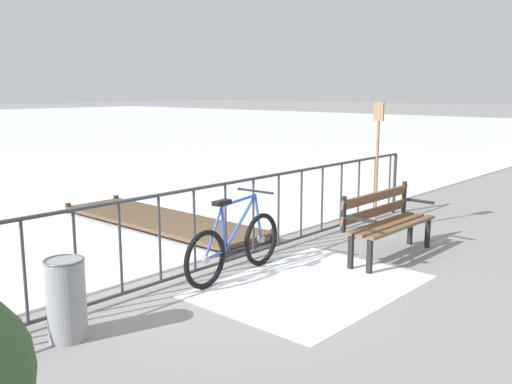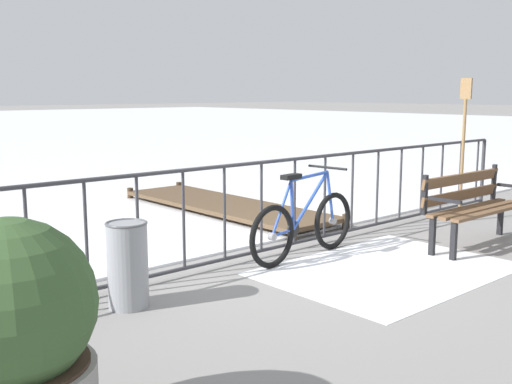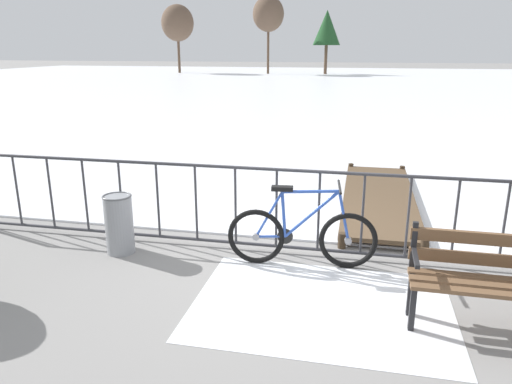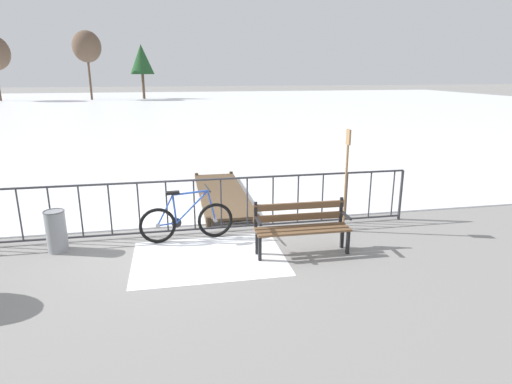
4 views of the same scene
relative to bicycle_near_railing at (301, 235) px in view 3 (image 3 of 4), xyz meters
The scene contains 11 objects.
ground_plane 0.49m from the bicycle_near_railing, 106.48° to the left, with size 160.00×160.00×0.00m, color gray.
frozen_pond 28.71m from the bicycle_near_railing, 90.18° to the left, with size 80.00×56.00×0.03m, color white.
snow_patch 1.01m from the bicycle_near_railing, 70.33° to the right, with size 2.50×1.81×0.01m, color white.
railing_fence 0.38m from the bicycle_near_railing, 106.48° to the left, with size 9.06×0.06×1.07m.
bicycle_near_railing is the anchor object (origin of this frame).
park_bench 2.11m from the bicycle_near_railing, 25.73° to the right, with size 1.61×0.50×0.89m.
trash_bin 2.22m from the bicycle_near_railing, behind, with size 0.35×0.35×0.73m.
wooden_dock 2.73m from the bicycle_near_railing, 69.79° to the left, with size 1.10×3.97×0.20m.
tree_far_west 42.45m from the bicycle_near_railing, 101.36° to the left, with size 2.87×2.87×6.93m.
tree_west_mid 42.39m from the bicycle_near_railing, 94.05° to the left, with size 2.53×2.53×5.70m.
tree_centre 44.97m from the bicycle_near_railing, 112.53° to the left, with size 3.09×3.09×6.36m.
Camera 3 is at (0.68, -5.48, 2.43)m, focal length 34.18 mm.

